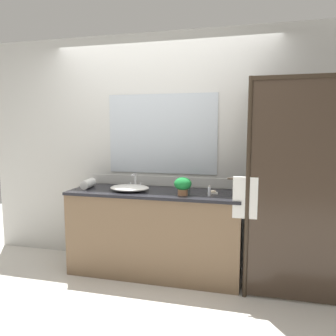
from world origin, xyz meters
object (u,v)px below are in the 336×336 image
Objects in this scene: faucet at (135,183)px; rolled_towel_near_edge at (88,184)px; potted_plant at (183,185)px; amenity_bottle_conditioner at (189,186)px; sink_basin at (130,188)px; amenity_bottle_body_wash at (209,191)px; soap_dish at (213,192)px.

rolled_towel_near_edge is at bearing -165.12° from faucet.
potted_plant is 0.29m from amenity_bottle_conditioner.
amenity_bottle_body_wash is (0.85, -0.06, 0.02)m from sink_basin.
amenity_bottle_body_wash reaches higher than sink_basin.
amenity_bottle_conditioner is 1.11m from rolled_towel_near_edge.
potted_plant is 0.27m from amenity_bottle_body_wash.
rolled_towel_near_edge is (-0.50, -0.13, -0.00)m from faucet.
potted_plant reaches higher than amenity_bottle_conditioner.
faucet is at bearing 90.00° from sink_basin.
potted_plant reaches higher than amenity_bottle_body_wash.
soap_dish is 0.99× the size of amenity_bottle_body_wash.
amenity_bottle_body_wash reaches higher than rolled_towel_near_edge.
faucet reaches higher than soap_dish.
amenity_bottle_conditioner is at bearing 3.26° from faucet.
potted_plant is 2.22× the size of amenity_bottle_conditioner.
potted_plant is at bearing -5.98° from rolled_towel_near_edge.
soap_dish is (0.28, 0.14, -0.09)m from potted_plant.
soap_dish is at bearing 1.08° from rolled_towel_near_edge.
faucet reaches higher than amenity_bottle_conditioner.
soap_dish is 0.44× the size of rolled_towel_near_edge.
amenity_bottle_conditioner reaches higher than sink_basin.
potted_plant is at bearing -7.44° from sink_basin.
sink_basin is 4.20× the size of soap_dish.
amenity_bottle_body_wash is (0.26, 0.02, -0.05)m from potted_plant.
soap_dish is at bearing -27.73° from amenity_bottle_conditioner.
sink_basin is 2.36× the size of potted_plant.
faucet is at bearing 157.17° from potted_plant.
faucet reaches higher than amenity_bottle_body_wash.
faucet is (0.00, 0.17, 0.02)m from sink_basin.
potted_plant reaches higher than soap_dish.
amenity_bottle_body_wash is 0.45× the size of rolled_towel_near_edge.
amenity_bottle_body_wash is (-0.02, -0.12, 0.03)m from soap_dish.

